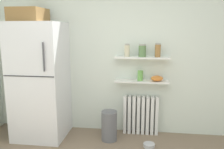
# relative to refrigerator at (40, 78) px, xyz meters

# --- Properties ---
(back_wall) EXTENTS (7.04, 0.10, 2.60)m
(back_wall) POSITION_rel_refrigerator_xyz_m (1.29, 0.41, 0.35)
(back_wall) COLOR silver
(back_wall) RESTS_ON ground_plane
(refrigerator) EXTENTS (0.77, 0.74, 2.02)m
(refrigerator) POSITION_rel_refrigerator_xyz_m (0.00, 0.00, 0.00)
(refrigerator) COLOR silver
(refrigerator) RESTS_ON ground_plane
(radiator) EXTENTS (0.57, 0.12, 0.64)m
(radiator) POSITION_rel_refrigerator_xyz_m (1.59, 0.28, -0.64)
(radiator) COLOR white
(radiator) RESTS_ON ground_plane
(wall_shelf_lower) EXTENTS (0.85, 0.22, 0.02)m
(wall_shelf_lower) POSITION_rel_refrigerator_xyz_m (1.59, 0.25, -0.06)
(wall_shelf_lower) COLOR white
(wall_shelf_upper) EXTENTS (0.85, 0.22, 0.02)m
(wall_shelf_upper) POSITION_rel_refrigerator_xyz_m (1.59, 0.25, 0.32)
(wall_shelf_upper) COLOR white
(storage_jar_0) EXTENTS (0.08, 0.08, 0.20)m
(storage_jar_0) POSITION_rel_refrigerator_xyz_m (1.35, 0.25, 0.43)
(storage_jar_0) COLOR beige
(storage_jar_0) RESTS_ON wall_shelf_upper
(storage_jar_1) EXTENTS (0.11, 0.11, 0.19)m
(storage_jar_1) POSITION_rel_refrigerator_xyz_m (1.59, 0.25, 0.43)
(storage_jar_1) COLOR #5B7F4C
(storage_jar_1) RESTS_ON wall_shelf_upper
(storage_jar_2) EXTENTS (0.09, 0.09, 0.21)m
(storage_jar_2) POSITION_rel_refrigerator_xyz_m (1.83, 0.25, 0.44)
(storage_jar_2) COLOR olive
(storage_jar_2) RESTS_ON wall_shelf_upper
(vase) EXTENTS (0.09, 0.09, 0.16)m
(vase) POSITION_rel_refrigerator_xyz_m (1.57, 0.25, 0.03)
(vase) COLOR #66A84C
(vase) RESTS_ON wall_shelf_lower
(shelf_bowl) EXTENTS (0.19, 0.19, 0.09)m
(shelf_bowl) POSITION_rel_refrigerator_xyz_m (1.83, 0.25, -0.00)
(shelf_bowl) COLOR orange
(shelf_bowl) RESTS_ON wall_shelf_lower
(trash_bin) EXTENTS (0.24, 0.24, 0.47)m
(trash_bin) POSITION_rel_refrigerator_xyz_m (1.11, -0.03, -0.72)
(trash_bin) COLOR slate
(trash_bin) RESTS_ON ground_plane
(pet_food_bowl) EXTENTS (0.17, 0.17, 0.05)m
(pet_food_bowl) POSITION_rel_refrigerator_xyz_m (1.72, -0.17, -0.93)
(pet_food_bowl) COLOR #B7B7BC
(pet_food_bowl) RESTS_ON ground_plane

